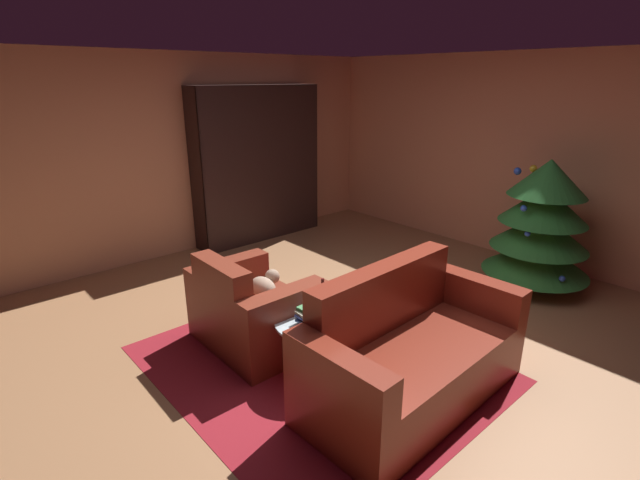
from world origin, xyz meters
TOP-DOWN VIEW (x-y plane):
  - ground_plane at (0.00, 0.00)m, footprint 7.38×7.38m
  - wall_back at (0.00, 3.10)m, footprint 6.27×0.06m
  - wall_left at (-3.10, 0.00)m, footprint 0.06×6.25m
  - area_rug at (0.08, -0.44)m, footprint 2.60×2.21m
  - bookshelf_unit at (-2.85, 1.18)m, footprint 0.35×1.88m
  - armchair_red at (-0.53, -0.64)m, footprint 1.04×0.79m
  - couch_red at (0.80, -0.19)m, footprint 0.86×1.75m
  - coffee_table at (0.14, -0.52)m, footprint 0.60×0.60m
  - book_stack_on_table at (0.18, -0.58)m, footprint 0.23×0.18m
  - bottle_on_table at (0.07, -0.37)m, footprint 0.06×0.06m
  - decorated_tree at (0.54, 2.34)m, footprint 1.11×1.11m

SIDE VIEW (x-z plane):
  - ground_plane at x=0.00m, z-range 0.00..0.00m
  - area_rug at x=0.08m, z-range 0.00..0.01m
  - armchair_red at x=-0.53m, z-range -0.11..0.72m
  - couch_red at x=0.80m, z-range -0.14..0.79m
  - coffee_table at x=0.14m, z-range 0.17..0.62m
  - book_stack_on_table at x=0.18m, z-range 0.45..0.58m
  - bottle_on_table at x=0.07m, z-range 0.42..0.70m
  - decorated_tree at x=0.54m, z-range 0.01..1.42m
  - bookshelf_unit at x=-2.85m, z-range -0.01..2.10m
  - wall_back at x=0.00m, z-range 0.00..2.50m
  - wall_left at x=-3.10m, z-range 0.00..2.50m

